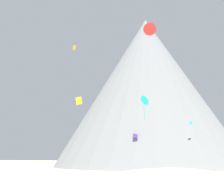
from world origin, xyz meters
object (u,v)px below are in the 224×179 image
kite_yellow_low (79,101)px  kite_red_high (150,29)px  kite_indigo_low (135,136)px  kite_cyan_low (191,123)px  kite_orange_high (74,47)px  rock_massif (144,98)px  kite_teal_mid (144,101)px

kite_yellow_low → kite_red_high: 18.22m
kite_indigo_low → kite_cyan_low: bearing=-90.7°
kite_orange_high → kite_red_high: bearing=-132.3°
kite_orange_high → kite_red_high: 17.22m
rock_massif → kite_cyan_low: rock_massif is taller
kite_orange_high → kite_yellow_low: 15.46m
kite_orange_high → rock_massif: bearing=-31.3°
kite_indigo_low → kite_teal_mid: (2.81, -13.56, 7.81)m
kite_indigo_low → kite_teal_mid: kite_teal_mid is taller
kite_orange_high → kite_indigo_low: size_ratio=0.21×
kite_indigo_low → kite_red_high: (4.05, -35.02, 17.15)m
rock_massif → kite_red_high: (1.26, -66.59, -0.06)m
kite_cyan_low → kite_teal_mid: (-12.96, -14.29, 4.18)m
rock_massif → kite_indigo_low: bearing=-95.1°
rock_massif → kite_yellow_low: (-11.34, -67.37, -13.21)m
kite_cyan_low → kite_yellow_low: bearing=18.2°
kite_cyan_low → kite_orange_high: kite_orange_high is taller
kite_cyan_low → kite_indigo_low: size_ratio=0.23×
kite_cyan_low → rock_massif: bearing=-105.3°
kite_red_high → kite_teal_mid: 23.43m
kite_cyan_low → kite_indigo_low: (-15.77, -0.73, -3.63)m
rock_massif → kite_indigo_low: (-2.79, -31.57, -17.21)m
rock_massif → kite_teal_mid: (0.02, -45.14, -9.40)m
rock_massif → kite_cyan_low: size_ratio=78.03×
kite_cyan_low → kite_yellow_low: 43.88m
kite_yellow_low → kite_teal_mid: 25.25m
kite_cyan_low → kite_red_high: size_ratio=0.51×
rock_massif → kite_indigo_low: size_ratio=18.19×
rock_massif → kite_red_high: 66.60m
kite_yellow_low → kite_teal_mid: (11.36, 22.23, 3.81)m
kite_cyan_low → kite_orange_high: bearing=8.1°
kite_red_high → rock_massif: bearing=100.4°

